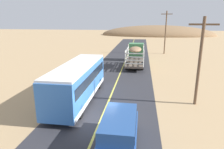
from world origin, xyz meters
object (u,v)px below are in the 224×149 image
at_px(power_pole_mid, 166,31).
at_px(bus, 78,81).
at_px(power_pole_near, 200,59).
at_px(suv_near, 119,130).
at_px(livestock_truck, 136,52).

bearing_deg(power_pole_mid, bus, -110.63).
distance_m(power_pole_near, power_pole_mid, 25.67).
height_order(suv_near, bus, bus).
bearing_deg(power_pole_near, suv_near, -129.32).
bearing_deg(bus, livestock_truck, 74.91).
height_order(livestock_truck, power_pole_near, power_pole_near).
relative_size(livestock_truck, power_pole_near, 1.37).
xyz_separation_m(suv_near, bus, (-4.26, 6.27, 0.66)).
height_order(suv_near, livestock_truck, livestock_truck).
xyz_separation_m(power_pole_near, power_pole_mid, (0.00, 25.67, 0.68)).
distance_m(livestock_truck, power_pole_near, 16.75).
relative_size(suv_near, bus, 0.46).
xyz_separation_m(suv_near, power_pole_mid, (5.62, 32.53, 3.42)).
relative_size(bus, power_pole_mid, 1.19).
relative_size(livestock_truck, power_pole_mid, 1.15).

